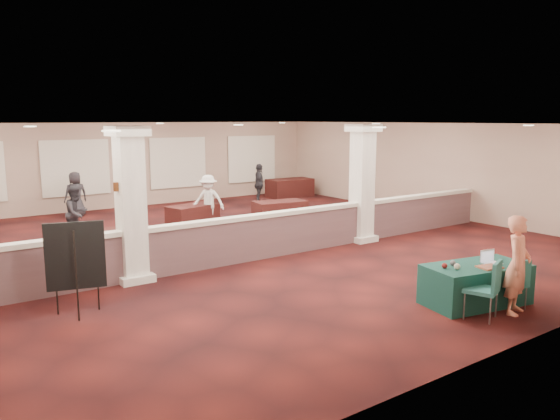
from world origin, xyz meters
TOP-DOWN VIEW (x-y plane):
  - ground at (0.00, 0.00)m, footprint 16.00×16.00m
  - wall_back at (0.00, 8.00)m, footprint 16.00×0.04m
  - wall_front at (0.00, -8.00)m, footprint 16.00×0.04m
  - wall_right at (8.00, 0.00)m, footprint 0.04×16.00m
  - ceiling at (0.00, 0.00)m, footprint 16.00×16.00m
  - partition_wall at (0.00, -1.50)m, footprint 15.60×0.28m
  - column_left at (-3.50, -1.50)m, footprint 0.72×0.72m
  - column_right at (3.00, -1.50)m, footprint 0.72×0.72m
  - sconce_left at (-3.78, -1.50)m, footprint 0.12×0.12m
  - sconce_right at (-3.22, -1.50)m, footprint 0.12×0.12m
  - near_table at (1.06, -6.50)m, footprint 2.06×1.31m
  - conf_chair_main at (1.33, -7.09)m, footprint 0.54×0.55m
  - conf_chair_side at (0.51, -7.09)m, footprint 0.65×0.66m
  - easel_board at (-5.02, -2.93)m, footprint 0.95×0.56m
  - woman at (1.19, -7.20)m, footprint 0.72×0.60m
  - far_table_front_left at (-3.31, 0.30)m, footprint 2.01×1.30m
  - far_table_front_center at (1.46, 0.30)m, footprint 1.63×0.88m
  - far_table_front_right at (2.83, 2.12)m, footprint 1.79×1.08m
  - far_table_back_center at (0.22, 3.20)m, footprint 1.76×1.19m
  - far_table_back_right at (6.50, 6.50)m, footprint 1.97×1.03m
  - attendee_a at (-3.36, 3.11)m, footprint 0.84×0.72m
  - attendee_b at (0.68, 3.00)m, footprint 1.04×1.06m
  - attendee_c at (4.22, 5.44)m, footprint 0.88×1.04m
  - attendee_d at (-2.32, 7.00)m, footprint 0.78×0.43m
  - laptop_base at (1.34, -6.61)m, footprint 0.37×0.29m
  - laptop_screen at (1.36, -6.50)m, footprint 0.33×0.08m
  - screen_glow at (1.36, -6.50)m, footprint 0.30×0.06m
  - knitting at (1.06, -6.76)m, footprint 0.45×0.37m
  - yarn_cream at (0.50, -6.49)m, footprint 0.11×0.11m
  - yarn_red at (0.38, -6.31)m, footprint 0.10×0.10m
  - yarn_grey at (0.64, -6.29)m, footprint 0.10×0.10m
  - scissors at (1.64, -6.90)m, footprint 0.12×0.05m

SIDE VIEW (x-z plane):
  - ground at x=0.00m, z-range 0.00..0.00m
  - far_table_front_center at x=1.46m, z-range 0.00..0.65m
  - far_table_back_center at x=0.22m, z-range 0.00..0.65m
  - far_table_front_right at x=2.83m, z-range 0.00..0.68m
  - near_table at x=1.06m, z-range 0.00..0.73m
  - far_table_front_left at x=-3.31m, z-range 0.00..0.75m
  - far_table_back_right at x=6.50m, z-range 0.00..0.79m
  - conf_chair_main at x=1.33m, z-range 0.08..1.00m
  - partition_wall at x=0.00m, z-range 0.02..1.12m
  - conf_chair_side at x=0.51m, z-range 0.09..1.11m
  - scissors at x=1.64m, z-range 0.73..0.74m
  - laptop_base at x=1.34m, z-range 0.73..0.75m
  - knitting at x=1.06m, z-range 0.73..0.76m
  - attendee_a at x=-3.36m, z-range 0.00..1.53m
  - attendee_d at x=-2.32m, z-range 0.00..1.56m
  - yarn_red at x=0.38m, z-range 0.73..0.83m
  - yarn_grey at x=0.64m, z-range 0.73..0.84m
  - yarn_cream at x=0.50m, z-range 0.73..0.84m
  - attendee_b at x=0.68m, z-range 0.00..1.59m
  - attendee_c at x=4.22m, z-range 0.00..1.61m
  - screen_glow at x=1.36m, z-range 0.75..0.94m
  - laptop_screen at x=1.36m, z-range 0.75..0.97m
  - woman at x=1.19m, z-range 0.00..1.72m
  - easel_board at x=-5.02m, z-range 0.22..1.87m
  - wall_back at x=0.00m, z-range 0.00..3.20m
  - wall_front at x=0.00m, z-range 0.00..3.20m
  - wall_right at x=8.00m, z-range 0.00..3.20m
  - column_left at x=-3.50m, z-range 0.04..3.24m
  - column_right at x=3.00m, z-range 0.04..3.24m
  - sconce_left at x=-3.78m, z-range 1.91..2.09m
  - sconce_right at x=-3.22m, z-range 1.91..2.09m
  - ceiling at x=0.00m, z-range 3.19..3.21m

